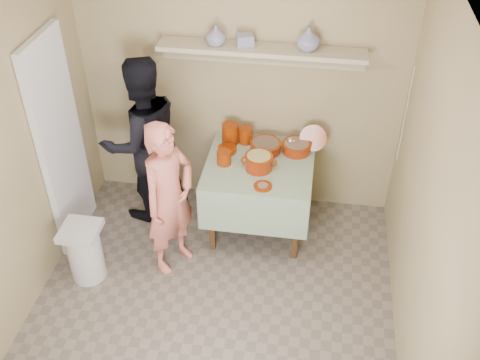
% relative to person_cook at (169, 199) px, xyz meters
% --- Properties ---
extents(ground, '(3.50, 3.50, 0.00)m').
position_rel_person_cook_xyz_m(ground, '(0.44, -0.68, -0.73)').
color(ground, '#74675B').
rests_on(ground, ground).
extents(tile_panel, '(0.06, 0.70, 2.00)m').
position_rel_person_cook_xyz_m(tile_panel, '(-1.02, 0.27, 0.27)').
color(tile_panel, silver).
rests_on(tile_panel, ground).
extents(plate_stack_a, '(0.15, 0.15, 0.20)m').
position_rel_person_cook_xyz_m(plate_stack_a, '(0.37, 0.87, 0.13)').
color(plate_stack_a, '#721F02').
rests_on(plate_stack_a, serving_table).
extents(plate_stack_b, '(0.13, 0.13, 0.16)m').
position_rel_person_cook_xyz_m(plate_stack_b, '(0.51, 0.91, 0.11)').
color(plate_stack_b, '#721F02').
rests_on(plate_stack_b, serving_table).
extents(bowl_stack, '(0.13, 0.13, 0.13)m').
position_rel_person_cook_xyz_m(bowl_stack, '(0.37, 0.53, 0.10)').
color(bowl_stack, '#721F02').
rests_on(bowl_stack, serving_table).
extents(empty_bowl, '(0.17, 0.17, 0.05)m').
position_rel_person_cook_xyz_m(empty_bowl, '(0.37, 0.72, 0.06)').
color(empty_bowl, '#721F02').
rests_on(empty_bowl, serving_table).
extents(propped_lid, '(0.26, 0.12, 0.24)m').
position_rel_person_cook_xyz_m(propped_lid, '(1.15, 0.89, 0.15)').
color(propped_lid, '#721F02').
rests_on(propped_lid, serving_table).
extents(vase_right, '(0.26, 0.26, 0.20)m').
position_rel_person_cook_xyz_m(vase_right, '(1.03, 0.95, 1.09)').
color(vase_right, navy).
rests_on(vase_right, wall_shelf).
extents(vase_left, '(0.19, 0.19, 0.18)m').
position_rel_person_cook_xyz_m(vase_left, '(0.25, 0.93, 1.08)').
color(vase_left, navy).
rests_on(vase_left, wall_shelf).
extents(ceramic_box, '(0.17, 0.15, 0.10)m').
position_rel_person_cook_xyz_m(ceramic_box, '(0.50, 0.94, 1.04)').
color(ceramic_box, navy).
rests_on(ceramic_box, wall_shelf).
extents(person_cook, '(0.57, 0.64, 1.46)m').
position_rel_person_cook_xyz_m(person_cook, '(0.00, 0.00, 0.00)').
color(person_cook, '#D76C5D').
rests_on(person_cook, ground).
extents(person_helper, '(1.03, 1.00, 1.67)m').
position_rel_person_cook_xyz_m(person_helper, '(-0.42, 0.67, 0.10)').
color(person_helper, black).
rests_on(person_helper, ground).
extents(room_shell, '(3.04, 3.54, 2.62)m').
position_rel_person_cook_xyz_m(room_shell, '(0.44, -0.68, 0.88)').
color(room_shell, tan).
rests_on(room_shell, ground).
extents(serving_table, '(0.97, 0.97, 0.76)m').
position_rel_person_cook_xyz_m(serving_table, '(0.69, 0.60, -0.09)').
color(serving_table, '#4C2D16').
rests_on(serving_table, ground).
extents(cazuela_meat_a, '(0.30, 0.30, 0.10)m').
position_rel_person_cook_xyz_m(cazuela_meat_a, '(0.72, 0.78, 0.09)').
color(cazuela_meat_a, '#6B1805').
rests_on(cazuela_meat_a, serving_table).
extents(cazuela_meat_b, '(0.28, 0.28, 0.10)m').
position_rel_person_cook_xyz_m(cazuela_meat_b, '(1.01, 0.82, 0.09)').
color(cazuela_meat_b, '#6B1805').
rests_on(cazuela_meat_b, serving_table).
extents(ladle, '(0.08, 0.26, 0.19)m').
position_rel_person_cook_xyz_m(ladle, '(0.95, 0.83, 0.14)').
color(ladle, silver).
rests_on(ladle, cazuela_meat_b).
extents(cazuela_rice, '(0.33, 0.25, 0.14)m').
position_rel_person_cook_xyz_m(cazuela_rice, '(0.69, 0.50, 0.11)').
color(cazuela_rice, '#6B1805').
rests_on(cazuela_rice, serving_table).
extents(front_plate, '(0.16, 0.16, 0.03)m').
position_rel_person_cook_xyz_m(front_plate, '(0.76, 0.24, 0.04)').
color(front_plate, '#721F02').
rests_on(front_plate, serving_table).
extents(wall_shelf, '(1.80, 0.25, 0.21)m').
position_rel_person_cook_xyz_m(wall_shelf, '(0.64, 0.97, 0.94)').
color(wall_shelf, tan).
rests_on(wall_shelf, room_shell).
extents(trash_bin, '(0.32, 0.32, 0.56)m').
position_rel_person_cook_xyz_m(trash_bin, '(-0.71, -0.29, -0.45)').
color(trash_bin, silver).
rests_on(trash_bin, ground).
extents(electrical_cord, '(0.01, 0.05, 0.90)m').
position_rel_person_cook_xyz_m(electrical_cord, '(1.91, 0.80, 0.52)').
color(electrical_cord, silver).
rests_on(electrical_cord, wall_shelf).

